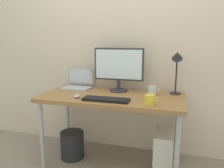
% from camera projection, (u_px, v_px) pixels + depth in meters
% --- Properties ---
extents(ground_plane, '(6.00, 6.00, 0.00)m').
position_uv_depth(ground_plane, '(112.00, 162.00, 2.42)').
color(ground_plane, gray).
extents(back_wall, '(4.40, 0.04, 2.60)m').
position_uv_depth(back_wall, '(122.00, 40.00, 2.55)').
color(back_wall, beige).
rests_on(back_wall, ground_plane).
extents(desk, '(1.44, 0.69, 0.74)m').
position_uv_depth(desk, '(112.00, 102.00, 2.29)').
color(desk, olive).
rests_on(desk, ground_plane).
extents(monitor, '(0.55, 0.20, 0.47)m').
position_uv_depth(monitor, '(119.00, 67.00, 2.42)').
color(monitor, '#333338').
rests_on(monitor, desk).
extents(laptop, '(0.32, 0.28, 0.22)m').
position_uv_depth(laptop, '(78.00, 83.00, 2.61)').
color(laptop, '#B2B2B7').
rests_on(laptop, desk).
extents(desk_lamp, '(0.11, 0.16, 0.47)m').
position_uv_depth(desk_lamp, '(177.00, 62.00, 2.24)').
color(desk_lamp, '#232328').
rests_on(desk_lamp, desk).
extents(keyboard, '(0.44, 0.14, 0.02)m').
position_uv_depth(keyboard, '(106.00, 99.00, 2.08)').
color(keyboard, black).
rests_on(keyboard, desk).
extents(mouse, '(0.06, 0.09, 0.03)m').
position_uv_depth(mouse, '(77.00, 96.00, 2.18)').
color(mouse, '#B2B2B7').
rests_on(mouse, desk).
extents(coffee_mug, '(0.12, 0.09, 0.09)m').
position_uv_depth(coffee_mug, '(150.00, 100.00, 1.95)').
color(coffee_mug, yellow).
rests_on(coffee_mug, desk).
extents(glass_cup, '(0.11, 0.08, 0.09)m').
position_uv_depth(glass_cup, '(152.00, 90.00, 2.30)').
color(glass_cup, silver).
rests_on(glass_cup, desk).
extents(computer_tower, '(0.18, 0.36, 0.42)m').
position_uv_depth(computer_tower, '(164.00, 152.00, 2.21)').
color(computer_tower, silver).
rests_on(computer_tower, ground_plane).
extents(wastebasket, '(0.26, 0.26, 0.30)m').
position_uv_depth(wastebasket, '(72.00, 145.00, 2.49)').
color(wastebasket, '#232328').
rests_on(wastebasket, ground_plane).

